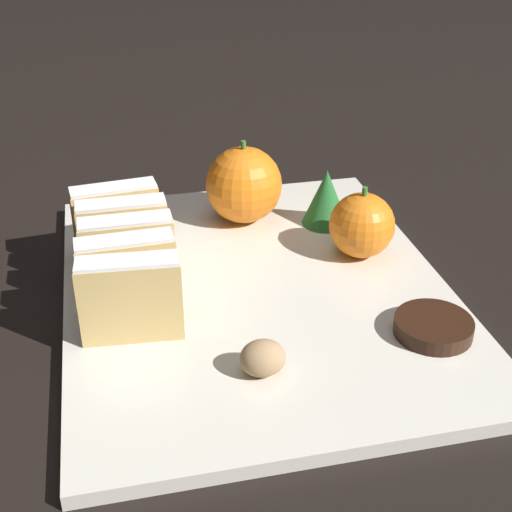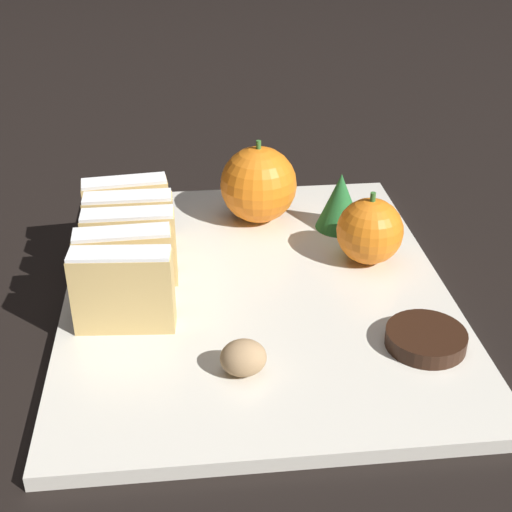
{
  "view_description": "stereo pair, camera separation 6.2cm",
  "coord_description": "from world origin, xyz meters",
  "px_view_note": "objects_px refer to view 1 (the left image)",
  "views": [
    {
      "loc": [
        -0.12,
        -0.52,
        0.35
      ],
      "look_at": [
        0.0,
        0.0,
        0.04
      ],
      "focal_mm": 50.0,
      "sensor_mm": 36.0,
      "label": 1
    },
    {
      "loc": [
        -0.06,
        -0.53,
        0.35
      ],
      "look_at": [
        0.0,
        0.0,
        0.04
      ],
      "focal_mm": 50.0,
      "sensor_mm": 36.0,
      "label": 2
    }
  ],
  "objects_px": {
    "chocolate_cookie": "(433,327)",
    "orange_far": "(362,225)",
    "orange_near": "(244,185)",
    "walnut": "(263,358)"
  },
  "relations": [
    {
      "from": "orange_near",
      "to": "orange_far",
      "type": "bearing_deg",
      "value": -46.13
    },
    {
      "from": "orange_far",
      "to": "walnut",
      "type": "height_order",
      "value": "orange_far"
    },
    {
      "from": "orange_near",
      "to": "walnut",
      "type": "xyz_separation_m",
      "value": [
        -0.04,
        -0.25,
        -0.03
      ]
    },
    {
      "from": "orange_near",
      "to": "walnut",
      "type": "height_order",
      "value": "orange_near"
    },
    {
      "from": "orange_far",
      "to": "orange_near",
      "type": "bearing_deg",
      "value": 133.87
    },
    {
      "from": "walnut",
      "to": "chocolate_cookie",
      "type": "distance_m",
      "value": 0.15
    },
    {
      "from": "orange_near",
      "to": "orange_far",
      "type": "xyz_separation_m",
      "value": [
        0.09,
        -0.1,
        -0.01
      ]
    },
    {
      "from": "orange_far",
      "to": "chocolate_cookie",
      "type": "relative_size",
      "value": 1.11
    },
    {
      "from": "orange_near",
      "to": "chocolate_cookie",
      "type": "xyz_separation_m",
      "value": [
        0.11,
        -0.23,
        -0.03
      ]
    },
    {
      "from": "chocolate_cookie",
      "to": "orange_far",
      "type": "bearing_deg",
      "value": 95.42
    }
  ]
}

